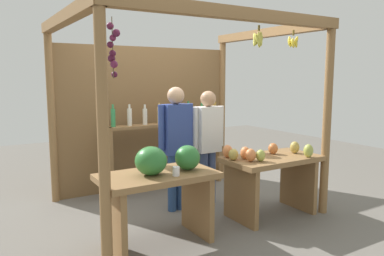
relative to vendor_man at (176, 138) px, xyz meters
name	(u,v)px	position (x,y,z in m)	size (l,w,h in m)	color
ground_plane	(183,206)	(0.14, 0.07, -0.93)	(12.00, 12.00, 0.00)	slate
market_stall	(166,98)	(0.14, 0.55, 0.46)	(2.89, 2.28, 2.36)	olive
fruit_counter_left	(160,183)	(-0.60, -0.76, -0.30)	(1.16, 0.64, 1.01)	olive
fruit_counter_right	(270,171)	(0.88, -0.75, -0.37)	(1.17, 0.64, 0.89)	olive
bottle_shelf_unit	(168,136)	(0.35, 0.88, -0.13)	(1.85, 0.22, 1.34)	olive
vendor_man	(176,138)	(0.00, 0.00, 0.00)	(0.48, 0.21, 1.56)	navy
vendor_woman	(208,138)	(0.48, 0.01, -0.04)	(0.48, 0.20, 1.50)	#3E4D78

